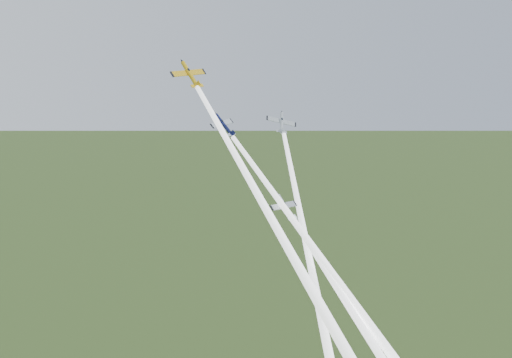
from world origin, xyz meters
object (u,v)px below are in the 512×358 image
plane_yellow (190,74)px  plane_navy (224,125)px  plane_silver_right (282,123)px  plane_silver_low (286,207)px

plane_yellow → plane_navy: plane_yellow is taller
plane_yellow → plane_silver_right: plane_yellow is taller
plane_yellow → plane_silver_low: (12.98, -14.48, -26.23)m
plane_silver_right → plane_silver_low: bearing=-101.7°
plane_navy → plane_silver_low: bearing=-85.4°
plane_navy → plane_yellow: bearing=146.2°
plane_navy → plane_silver_right: (17.79, 3.12, -0.94)m
plane_navy → plane_silver_right: size_ratio=1.00×
plane_silver_low → plane_yellow: bearing=120.0°
plane_silver_right → plane_yellow: bearing=-152.1°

